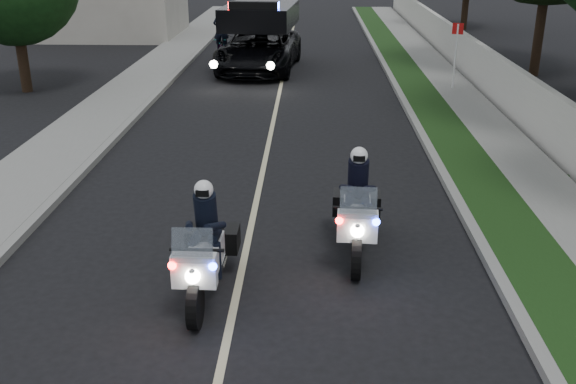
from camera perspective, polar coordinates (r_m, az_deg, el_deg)
ground at (r=10.82m, az=-4.06°, el=-6.83°), size 120.00×120.00×0.00m
curb_right at (r=20.33m, az=10.55°, el=6.80°), size 0.20×60.00×0.15m
grass_verge at (r=20.44m, az=12.51°, el=6.74°), size 1.20×60.00×0.16m
sidewalk_right at (r=20.72m, az=16.07°, el=6.60°), size 1.40×60.00×0.16m
property_wall at (r=20.83m, az=18.95°, el=8.26°), size 0.22×60.00×1.50m
curb_left at (r=20.77m, az=-12.60°, el=6.95°), size 0.20×60.00×0.15m
sidewalk_left at (r=21.07m, az=-15.52°, el=6.90°), size 2.00×60.00×0.16m
lane_marking at (r=20.15m, az=-1.15°, el=6.82°), size 0.12×50.00×0.01m
police_moto_left at (r=10.22m, az=-7.05°, el=-8.78°), size 0.77×2.14×1.81m
police_moto_right at (r=11.45m, az=5.87°, el=-5.19°), size 0.89×2.23×1.86m
police_suv at (r=26.86m, az=-2.48°, el=10.54°), size 3.33×6.35×2.98m
bicycle at (r=30.21m, az=-5.77°, el=11.69°), size 0.59×1.54×0.80m
cyclist at (r=30.21m, az=-5.77°, el=11.69°), size 0.70×0.48×1.89m
sign_post at (r=23.72m, az=14.08°, el=8.43°), size 0.48×0.48×2.42m
tree_right_d at (r=27.55m, az=20.55°, el=9.49°), size 9.43×9.43×12.19m
tree_right_e at (r=40.02m, az=14.99°, el=13.50°), size 5.21×5.21×8.22m
tree_left_near at (r=24.85m, az=-21.71°, el=8.13°), size 4.59×4.59×7.36m
tree_left_far at (r=38.15m, az=-14.34°, el=13.20°), size 8.94×8.94×12.03m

